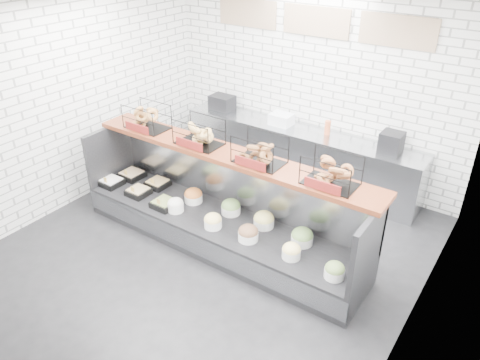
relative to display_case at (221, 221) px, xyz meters
The scene contains 5 objects.
ground 0.48m from the display_case, 89.91° to the right, with size 5.50×5.50×0.00m, color black.
room_shell 1.75m from the display_case, 89.87° to the left, with size 5.02×5.51×3.01m.
display_case is the anchor object (origin of this frame).
bagel_shelf 1.06m from the display_case, 89.91° to the left, with size 4.10×0.50×0.40m.
prep_counter 2.09m from the display_case, 90.11° to the left, with size 4.00×0.60×1.20m.
Camera 1 is at (3.10, -3.70, 3.82)m, focal length 35.00 mm.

